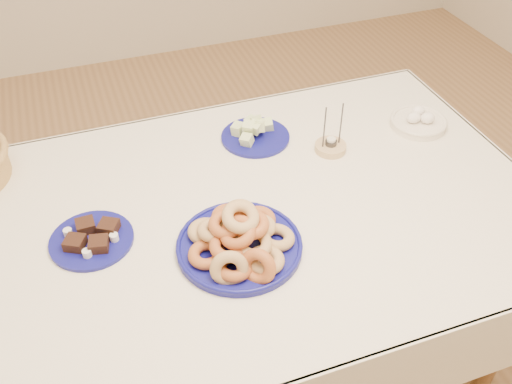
% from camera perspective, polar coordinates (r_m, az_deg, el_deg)
% --- Properties ---
extents(ground, '(5.00, 5.00, 0.00)m').
position_cam_1_polar(ground, '(2.20, -0.46, -16.20)').
color(ground, '#966D46').
rests_on(ground, ground).
extents(dining_table, '(1.71, 1.11, 0.75)m').
position_cam_1_polar(dining_table, '(1.70, -0.57, -4.24)').
color(dining_table, brown).
rests_on(dining_table, ground).
extents(donut_platter, '(0.44, 0.44, 0.15)m').
position_cam_1_polar(donut_platter, '(1.48, -1.67, -4.82)').
color(donut_platter, navy).
rests_on(donut_platter, dining_table).
extents(melon_plate, '(0.29, 0.29, 0.08)m').
position_cam_1_polar(melon_plate, '(1.88, -0.20, 5.99)').
color(melon_plate, navy).
rests_on(melon_plate, dining_table).
extents(brownie_plate, '(0.28, 0.28, 0.04)m').
position_cam_1_polar(brownie_plate, '(1.58, -16.11, -4.47)').
color(brownie_plate, navy).
rests_on(brownie_plate, dining_table).
extents(candle_holder, '(0.10, 0.10, 0.17)m').
position_cam_1_polar(candle_holder, '(1.84, 7.47, 4.55)').
color(candle_holder, tan).
rests_on(candle_holder, dining_table).
extents(egg_bowl, '(0.22, 0.22, 0.06)m').
position_cam_1_polar(egg_bowl, '(2.02, 15.93, 6.81)').
color(egg_bowl, silver).
rests_on(egg_bowl, dining_table).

